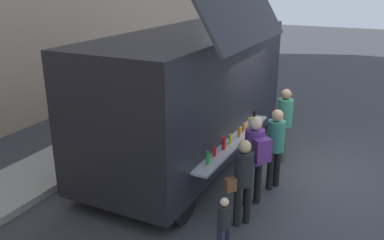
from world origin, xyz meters
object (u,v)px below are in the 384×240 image
food_truck_main (192,93)px  trash_bin (185,90)px  customer_rear_waiting (243,176)px  customer_extra_browsing (284,118)px  customer_front_ordering (275,142)px  child_near_queue (224,221)px  customer_mid_with_backpack (255,153)px

food_truck_main → trash_bin: food_truck_main is taller
customer_rear_waiting → customer_extra_browsing: customer_extra_browsing is taller
customer_front_ordering → customer_rear_waiting: (-1.57, 0.16, -0.07)m
trash_bin → customer_extra_browsing: size_ratio=0.49×
food_truck_main → child_near_queue: (-3.08, -2.01, -1.06)m
trash_bin → customer_front_ordering: (-4.87, -4.47, 0.59)m
food_truck_main → customer_front_ordering: food_truck_main is taller
customer_front_ordering → child_near_queue: customer_front_ordering is taller
customer_extra_browsing → food_truck_main: bearing=4.5°
customer_mid_with_backpack → food_truck_main: bearing=7.1°
customer_rear_waiting → child_near_queue: size_ratio=1.60×
trash_bin → customer_mid_with_backpack: customer_mid_with_backpack is taller
customer_mid_with_backpack → child_near_queue: bearing=134.1°
customer_mid_with_backpack → child_near_queue: customer_mid_with_backpack is taller
customer_rear_waiting → customer_extra_browsing: bearing=-51.6°
food_truck_main → customer_front_ordering: (-0.59, -2.15, -0.64)m
customer_mid_with_backpack → customer_rear_waiting: size_ratio=1.11×
trash_bin → customer_front_ordering: bearing=-137.5°
customer_front_ordering → customer_extra_browsing: (1.48, 0.17, 0.03)m
trash_bin → customer_mid_with_backpack: size_ratio=0.48×
customer_mid_with_backpack → customer_rear_waiting: (-0.72, -0.01, -0.14)m
customer_rear_waiting → customer_extra_browsing: 3.05m
food_truck_main → child_near_queue: bearing=-146.0°
customer_front_ordering → customer_extra_browsing: size_ratio=0.97×
child_near_queue → customer_rear_waiting: bearing=-32.1°
child_near_queue → customer_front_ordering: bearing=-36.6°
trash_bin → customer_rear_waiting: 7.77m
food_truck_main → customer_mid_with_backpack: food_truck_main is taller
trash_bin → child_near_queue: bearing=-149.5°
customer_mid_with_backpack → customer_extra_browsing: (2.33, 0.00, -0.04)m
trash_bin → customer_mid_with_backpack: (-5.72, -4.30, 0.67)m
food_truck_main → customer_mid_with_backpack: bearing=-125.1°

